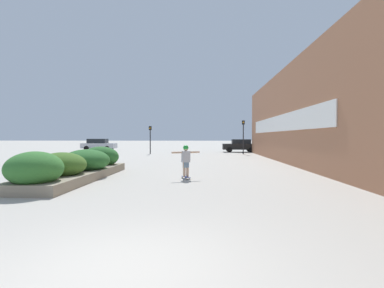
{
  "coord_description": "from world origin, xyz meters",
  "views": [
    {
      "loc": [
        1.18,
        -4.08,
        1.86
      ],
      "look_at": [
        0.15,
        19.22,
        1.32
      ],
      "focal_mm": 28.0,
      "sensor_mm": 36.0,
      "label": 1
    }
  ],
  "objects_px": {
    "skateboarder": "(186,158)",
    "car_leftmost": "(307,146)",
    "car_center_right": "(99,145)",
    "traffic_light_right": "(243,131)",
    "skateboard": "(186,177)",
    "car_center_left": "(240,145)",
    "traffic_light_left": "(150,135)"
  },
  "relations": [
    {
      "from": "traffic_light_right",
      "to": "car_center_left",
      "type": "bearing_deg",
      "value": 88.01
    },
    {
      "from": "skateboarder",
      "to": "car_leftmost",
      "type": "bearing_deg",
      "value": 36.13
    },
    {
      "from": "skateboarder",
      "to": "skateboard",
      "type": "bearing_deg",
      "value": 63.72
    },
    {
      "from": "traffic_light_left",
      "to": "car_center_left",
      "type": "bearing_deg",
      "value": 23.57
    },
    {
      "from": "traffic_light_left",
      "to": "traffic_light_right",
      "type": "height_order",
      "value": "traffic_light_right"
    },
    {
      "from": "car_center_right",
      "to": "traffic_light_right",
      "type": "distance_m",
      "value": 20.03
    },
    {
      "from": "skateboard",
      "to": "car_leftmost",
      "type": "relative_size",
      "value": 0.14
    },
    {
      "from": "skateboard",
      "to": "car_leftmost",
      "type": "distance_m",
      "value": 28.74
    },
    {
      "from": "car_center_left",
      "to": "traffic_light_right",
      "type": "relative_size",
      "value": 1.14
    },
    {
      "from": "car_leftmost",
      "to": "traffic_light_left",
      "type": "bearing_deg",
      "value": 106.87
    },
    {
      "from": "skateboarder",
      "to": "traffic_light_left",
      "type": "height_order",
      "value": "traffic_light_left"
    },
    {
      "from": "skateboard",
      "to": "traffic_light_right",
      "type": "bearing_deg",
      "value": 50.22
    },
    {
      "from": "skateboard",
      "to": "traffic_light_left",
      "type": "bearing_deg",
      "value": 79.55
    },
    {
      "from": "skateboard",
      "to": "car_center_left",
      "type": "relative_size",
      "value": 0.16
    },
    {
      "from": "skateboarder",
      "to": "car_center_right",
      "type": "relative_size",
      "value": 0.31
    },
    {
      "from": "car_center_right",
      "to": "traffic_light_left",
      "type": "height_order",
      "value": "traffic_light_left"
    },
    {
      "from": "skateboard",
      "to": "traffic_light_left",
      "type": "relative_size",
      "value": 0.21
    },
    {
      "from": "skateboarder",
      "to": "traffic_light_left",
      "type": "relative_size",
      "value": 0.46
    },
    {
      "from": "skateboard",
      "to": "car_leftmost",
      "type": "height_order",
      "value": "car_leftmost"
    },
    {
      "from": "skateboarder",
      "to": "car_center_left",
      "type": "relative_size",
      "value": 0.34
    },
    {
      "from": "skateboard",
      "to": "car_center_left",
      "type": "distance_m",
      "value": 24.6
    },
    {
      "from": "car_leftmost",
      "to": "traffic_light_right",
      "type": "height_order",
      "value": "traffic_light_right"
    },
    {
      "from": "skateboard",
      "to": "car_center_right",
      "type": "height_order",
      "value": "car_center_right"
    },
    {
      "from": "car_leftmost",
      "to": "car_center_left",
      "type": "distance_m",
      "value": 8.63
    },
    {
      "from": "car_center_right",
      "to": "traffic_light_right",
      "type": "xyz_separation_m",
      "value": [
        18.6,
        -7.26,
        1.64
      ]
    },
    {
      "from": "skateboarder",
      "to": "car_leftmost",
      "type": "relative_size",
      "value": 0.29
    },
    {
      "from": "car_leftmost",
      "to": "traffic_light_left",
      "type": "height_order",
      "value": "traffic_light_left"
    },
    {
      "from": "car_center_left",
      "to": "traffic_light_right",
      "type": "distance_m",
      "value": 4.86
    },
    {
      "from": "car_leftmost",
      "to": "car_center_right",
      "type": "xyz_separation_m",
      "value": [
        -27.3,
        1.49,
        0.09
      ]
    },
    {
      "from": "car_center_left",
      "to": "traffic_light_right",
      "type": "xyz_separation_m",
      "value": [
        -0.16,
        -4.56,
        1.66
      ]
    },
    {
      "from": "car_center_right",
      "to": "traffic_light_left",
      "type": "xyz_separation_m",
      "value": [
        8.39,
        -7.22,
        1.28
      ]
    },
    {
      "from": "car_center_left",
      "to": "car_center_right",
      "type": "distance_m",
      "value": 18.95
    }
  ]
}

